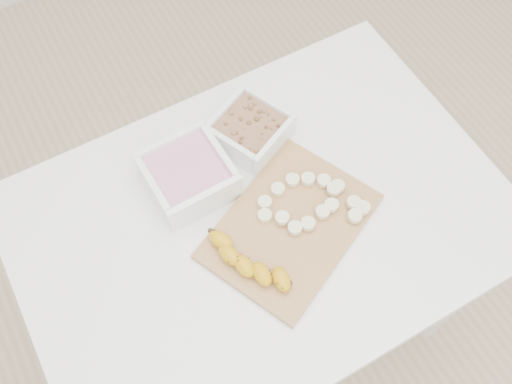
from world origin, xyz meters
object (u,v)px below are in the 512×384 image
table (263,236)px  banana (251,263)px  bowl_yogurt (188,175)px  bowl_granola (250,130)px  cutting_board (290,226)px

table → banana: 0.17m
bowl_yogurt → bowl_granola: 0.17m
banana → bowl_granola: bearing=46.4°
table → bowl_granola: bearing=68.8°
bowl_yogurt → bowl_granola: (0.17, 0.04, -0.01)m
bowl_granola → banana: bearing=-118.9°
cutting_board → bowl_yogurt: bearing=124.8°
table → bowl_yogurt: size_ratio=5.84×
bowl_yogurt → cutting_board: (0.13, -0.19, -0.03)m
table → bowl_yogurt: bowl_yogurt is taller
bowl_yogurt → bowl_granola: bowl_yogurt is taller
table → cutting_board: size_ratio=2.94×
bowl_granola → bowl_yogurt: bearing=-167.0°
cutting_board → table: bearing=126.5°
cutting_board → banana: banana is taller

